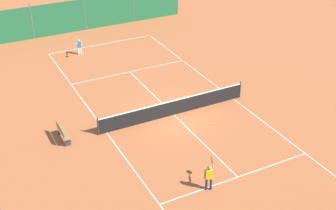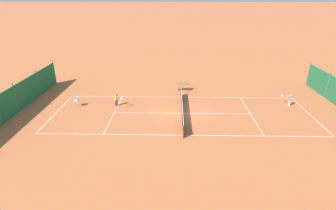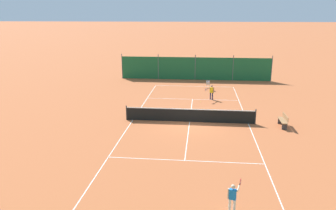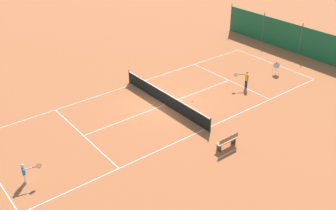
% 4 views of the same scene
% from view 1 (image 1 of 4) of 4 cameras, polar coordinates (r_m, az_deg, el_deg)
% --- Properties ---
extents(ground_plane, '(600.00, 600.00, 0.00)m').
position_cam_1_polar(ground_plane, '(26.80, 0.71, -1.20)').
color(ground_plane, '#B25B33').
extents(court_line_markings, '(8.25, 23.85, 0.01)m').
position_cam_1_polar(court_line_markings, '(26.80, 0.71, -1.19)').
color(court_line_markings, white).
rests_on(court_line_markings, ground).
extents(tennis_net, '(9.18, 0.08, 1.06)m').
position_cam_1_polar(tennis_net, '(26.55, 0.72, -0.27)').
color(tennis_net, '#2D2D2D').
rests_on(tennis_net, ground).
extents(windscreen_fence_far, '(17.28, 0.08, 2.90)m').
position_cam_1_polar(windscreen_fence_far, '(39.41, -10.09, 10.82)').
color(windscreen_fence_far, '#1E6038').
rests_on(windscreen_fence_far, ground).
extents(player_far_baseline, '(0.59, 0.94, 1.17)m').
position_cam_1_polar(player_far_baseline, '(34.80, -10.78, 7.09)').
color(player_far_baseline, white).
rests_on(player_far_baseline, ground).
extents(player_near_baseline, '(0.82, 0.94, 1.31)m').
position_cam_1_polar(player_near_baseline, '(21.07, 5.04, -8.52)').
color(player_near_baseline, '#23284C').
rests_on(player_near_baseline, ground).
extents(tennis_ball_alley_left, '(0.07, 0.07, 0.07)m').
position_cam_1_polar(tennis_ball_alley_left, '(26.00, 5.56, -2.33)').
color(tennis_ball_alley_left, '#CCE033').
rests_on(tennis_ball_alley_left, ground).
extents(tennis_ball_near_corner, '(0.07, 0.07, 0.07)m').
position_cam_1_polar(tennis_ball_near_corner, '(25.11, 0.97, -3.45)').
color(tennis_ball_near_corner, '#CCE033').
rests_on(tennis_ball_near_corner, ground).
extents(tennis_ball_service_box, '(0.07, 0.07, 0.07)m').
position_cam_1_polar(tennis_ball_service_box, '(22.60, 5.57, -7.86)').
color(tennis_ball_service_box, '#CCE033').
rests_on(tennis_ball_service_box, ground).
extents(courtside_bench, '(0.36, 1.50, 0.84)m').
position_cam_1_polar(courtside_bench, '(24.97, -12.68, -3.33)').
color(courtside_bench, olive).
rests_on(courtside_bench, ground).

